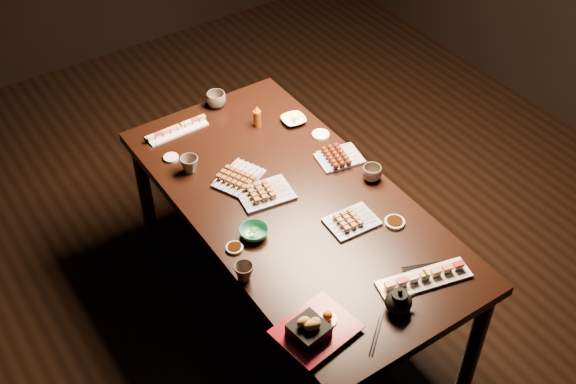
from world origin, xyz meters
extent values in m
plane|color=black|center=(0.00, 0.00, 0.00)|extent=(5.00, 5.00, 0.00)
cube|color=black|center=(-0.44, -0.33, 0.38)|extent=(1.08, 1.88, 0.75)
imported|color=#2E8F6E|center=(-0.70, -0.41, 0.77)|extent=(0.17, 0.17, 0.04)
imported|color=#FCF9CE|center=(-0.11, 0.15, 0.76)|extent=(0.13, 0.13, 0.03)
imported|color=#53473F|center=(-0.86, -0.60, 0.79)|extent=(0.09, 0.09, 0.08)
imported|color=#53473F|center=(-0.06, -0.41, 0.79)|extent=(0.11, 0.11, 0.07)
imported|color=#53473F|center=(-0.73, 0.11, 0.79)|extent=(0.09, 0.09, 0.08)
imported|color=#53473F|center=(-0.37, 0.50, 0.79)|extent=(0.12, 0.12, 0.08)
cylinder|color=brown|center=(-0.28, 0.23, 0.81)|extent=(0.05, 0.05, 0.12)
cylinder|color=white|center=(-0.81, -0.44, 0.76)|extent=(0.08, 0.08, 0.01)
cylinder|color=white|center=(-0.07, -0.01, 0.76)|extent=(0.10, 0.10, 0.02)
cylinder|color=white|center=(-0.16, -0.69, 0.76)|extent=(0.11, 0.11, 0.02)
cylinder|color=white|center=(-0.76, 0.24, 0.76)|extent=(0.08, 0.08, 0.01)
camera|label=1|loc=(-1.78, -2.28, 2.97)|focal=45.00mm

